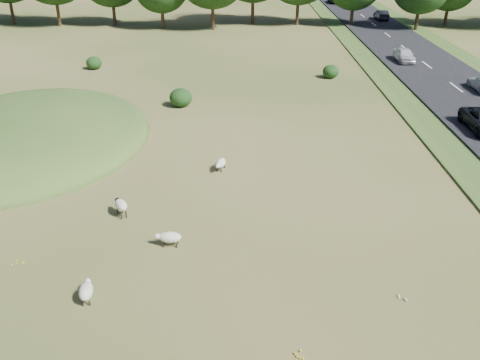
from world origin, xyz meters
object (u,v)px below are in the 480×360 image
Objects in this scene: sheep_1 at (121,205)px; car_3 at (404,55)px; sheep_3 at (220,163)px; sheep_0 at (169,237)px; car_6 at (381,15)px; sheep_2 at (86,291)px.

sheep_1 is 38.12m from car_3.
sheep_3 is 31.22m from car_3.
car_6 is (22.89, 60.58, 0.49)m from sheep_0.
car_6 is at bearing 174.63° from sheep_3.
sheep_1 is at bearing -7.62° from sheep_2.
sheep_2 is (-2.56, -3.74, -0.00)m from sheep_0.
sheep_0 reaches higher than sheep_3.
car_6 is at bearing -54.74° from sheep_1.
sheep_0 is 0.30× the size of car_3.
car_3 reaches higher than sheep_3.
car_6 is (25.52, 57.93, 0.35)m from sheep_1.
car_6 is (21.03, 52.63, 0.50)m from sheep_3.
car_3 is (19.09, 33.97, 0.49)m from sheep_0.
sheep_1 reaches higher than sheep_0.
car_3 is (21.65, 37.71, 0.49)m from sheep_2.
car_6 reaches higher than car_3.
car_3 is at bearing 81.87° from car_6.
car_3 is at bearing -65.69° from sheep_1.
sheep_1 is 0.96× the size of sheep_3.
sheep_0 is at bearing -166.18° from sheep_1.
sheep_2 is at bearing 149.65° from sheep_1.
car_3 reaches higher than sheep_2.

